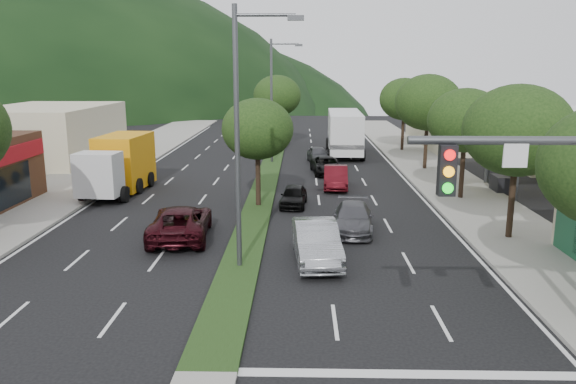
{
  "coord_description": "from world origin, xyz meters",
  "views": [
    {
      "loc": [
        2.41,
        -13.01,
        7.75
      ],
      "look_at": [
        1.79,
        13.76,
        1.81
      ],
      "focal_mm": 35.0,
      "sensor_mm": 36.0,
      "label": 1
    }
  ],
  "objects_px": {
    "tree_r_b": "(518,131)",
    "motorhome": "(345,132)",
    "tree_r_c": "(466,120)",
    "streetlight_near": "(242,127)",
    "car_queue_b": "(353,218)",
    "box_truck": "(120,166)",
    "car_queue_e": "(318,155)",
    "car_queue_a": "(294,196)",
    "tree_r_e": "(404,99)",
    "tree_med_far": "(277,96)",
    "streetlight_mid": "(274,95)",
    "sedan_silver": "(316,242)",
    "car_queue_c": "(336,177)",
    "tree_r_d": "(428,103)",
    "car_queue_d": "(327,166)",
    "suv_maroon": "(181,222)",
    "tree_med_near": "(257,129)"
  },
  "relations": [
    {
      "from": "tree_med_near",
      "to": "car_queue_d",
      "type": "bearing_deg",
      "value": 67.0
    },
    {
      "from": "tree_r_d",
      "to": "car_queue_e",
      "type": "relative_size",
      "value": 1.83
    },
    {
      "from": "tree_r_b",
      "to": "car_queue_a",
      "type": "distance_m",
      "value": 12.58
    },
    {
      "from": "car_queue_c",
      "to": "tree_med_far",
      "type": "bearing_deg",
      "value": 105.68
    },
    {
      "from": "box_truck",
      "to": "tree_r_c",
      "type": "bearing_deg",
      "value": 179.62
    },
    {
      "from": "sedan_silver",
      "to": "car_queue_e",
      "type": "bearing_deg",
      "value": 83.29
    },
    {
      "from": "car_queue_c",
      "to": "tree_r_d",
      "type": "bearing_deg",
      "value": 45.84
    },
    {
      "from": "car_queue_e",
      "to": "tree_r_e",
      "type": "bearing_deg",
      "value": 32.54
    },
    {
      "from": "car_queue_b",
      "to": "box_truck",
      "type": "distance_m",
      "value": 16.3
    },
    {
      "from": "box_truck",
      "to": "motorhome",
      "type": "height_order",
      "value": "motorhome"
    },
    {
      "from": "tree_med_near",
      "to": "suv_maroon",
      "type": "distance_m",
      "value": 7.78
    },
    {
      "from": "tree_r_e",
      "to": "streetlight_near",
      "type": "xyz_separation_m",
      "value": [
        -11.79,
        -32.0,
        0.69
      ]
    },
    {
      "from": "tree_r_e",
      "to": "car_queue_b",
      "type": "bearing_deg",
      "value": -104.76
    },
    {
      "from": "streetlight_near",
      "to": "car_queue_a",
      "type": "relative_size",
      "value": 2.87
    },
    {
      "from": "streetlight_mid",
      "to": "car_queue_c",
      "type": "relative_size",
      "value": 2.3
    },
    {
      "from": "car_queue_d",
      "to": "motorhome",
      "type": "xyz_separation_m",
      "value": [
        2.03,
        9.69,
        1.43
      ]
    },
    {
      "from": "car_queue_b",
      "to": "streetlight_mid",
      "type": "bearing_deg",
      "value": 108.63
    },
    {
      "from": "box_truck",
      "to": "streetlight_mid",
      "type": "bearing_deg",
      "value": -124.94
    },
    {
      "from": "car_queue_a",
      "to": "car_queue_d",
      "type": "xyz_separation_m",
      "value": [
        2.33,
        10.0,
        0.03
      ]
    },
    {
      "from": "tree_r_d",
      "to": "tree_med_far",
      "type": "xyz_separation_m",
      "value": [
        -12.0,
        14.0,
        -0.17
      ]
    },
    {
      "from": "car_queue_a",
      "to": "car_queue_b",
      "type": "xyz_separation_m",
      "value": [
        2.93,
        -5.0,
        0.06
      ]
    },
    {
      "from": "tree_r_d",
      "to": "tree_r_e",
      "type": "distance_m",
      "value": 10.0
    },
    {
      "from": "suv_maroon",
      "to": "car_queue_c",
      "type": "bearing_deg",
      "value": -129.44
    },
    {
      "from": "box_truck",
      "to": "motorhome",
      "type": "relative_size",
      "value": 0.73
    },
    {
      "from": "tree_r_c",
      "to": "streetlight_near",
      "type": "height_order",
      "value": "streetlight_near"
    },
    {
      "from": "car_queue_b",
      "to": "car_queue_d",
      "type": "bearing_deg",
      "value": 97.47
    },
    {
      "from": "car_queue_e",
      "to": "box_truck",
      "type": "bearing_deg",
      "value": -145.09
    },
    {
      "from": "tree_med_far",
      "to": "car_queue_e",
      "type": "relative_size",
      "value": 1.77
    },
    {
      "from": "car_queue_c",
      "to": "car_queue_e",
      "type": "distance_m",
      "value": 10.04
    },
    {
      "from": "tree_r_e",
      "to": "streetlight_mid",
      "type": "height_order",
      "value": "streetlight_mid"
    },
    {
      "from": "tree_r_b",
      "to": "box_truck",
      "type": "height_order",
      "value": "tree_r_b"
    },
    {
      "from": "tree_r_e",
      "to": "car_queue_c",
      "type": "distance_m",
      "value": 18.77
    },
    {
      "from": "streetlight_mid",
      "to": "sedan_silver",
      "type": "relative_size",
      "value": 2.03
    },
    {
      "from": "car_queue_a",
      "to": "tree_r_b",
      "type": "bearing_deg",
      "value": -27.36
    },
    {
      "from": "tree_med_far",
      "to": "car_queue_a",
      "type": "distance_m",
      "value": 26.23
    },
    {
      "from": "tree_med_far",
      "to": "sedan_silver",
      "type": "xyz_separation_m",
      "value": [
        3.06,
        -35.12,
        -4.19
      ]
    },
    {
      "from": "streetlight_near",
      "to": "tree_r_d",
      "type": "bearing_deg",
      "value": 61.8
    },
    {
      "from": "tree_med_far",
      "to": "car_queue_b",
      "type": "height_order",
      "value": "tree_med_far"
    },
    {
      "from": "tree_r_c",
      "to": "car_queue_a",
      "type": "height_order",
      "value": "tree_r_c"
    },
    {
      "from": "tree_r_d",
      "to": "streetlight_near",
      "type": "xyz_separation_m",
      "value": [
        -11.79,
        -22.0,
        0.4
      ]
    },
    {
      "from": "tree_r_b",
      "to": "motorhome",
      "type": "bearing_deg",
      "value": 102.27
    },
    {
      "from": "car_queue_b",
      "to": "streetlight_near",
      "type": "bearing_deg",
      "value": -127.07
    },
    {
      "from": "suv_maroon",
      "to": "tree_med_near",
      "type": "bearing_deg",
      "value": -121.91
    },
    {
      "from": "tree_med_near",
      "to": "motorhome",
      "type": "bearing_deg",
      "value": 72.27
    },
    {
      "from": "car_queue_e",
      "to": "car_queue_c",
      "type": "bearing_deg",
      "value": -92.3
    },
    {
      "from": "tree_r_e",
      "to": "car_queue_b",
      "type": "height_order",
      "value": "tree_r_e"
    },
    {
      "from": "sedan_silver",
      "to": "box_truck",
      "type": "distance_m",
      "value": 17.54
    },
    {
      "from": "tree_med_near",
      "to": "car_queue_b",
      "type": "xyz_separation_m",
      "value": [
        4.94,
        -4.78,
        -3.77
      ]
    },
    {
      "from": "streetlight_near",
      "to": "car_queue_a",
      "type": "xyz_separation_m",
      "value": [
        1.8,
        10.22,
        -4.99
      ]
    },
    {
      "from": "streetlight_near",
      "to": "streetlight_mid",
      "type": "relative_size",
      "value": 1.0
    }
  ]
}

